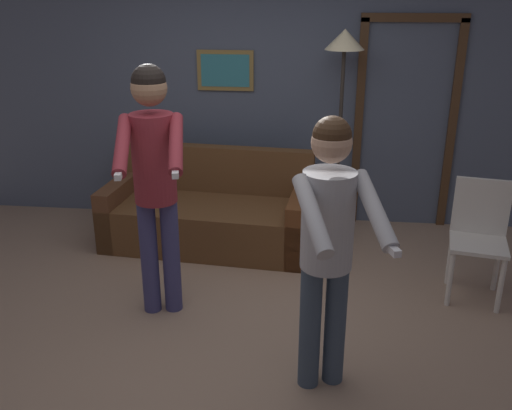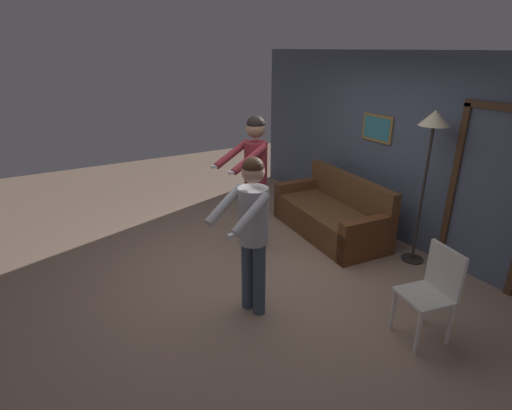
{
  "view_description": "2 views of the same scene",
  "coord_description": "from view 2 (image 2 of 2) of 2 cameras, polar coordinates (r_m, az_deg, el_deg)",
  "views": [
    {
      "loc": [
        0.64,
        -3.47,
        2.33
      ],
      "look_at": [
        0.27,
        -0.18,
        1.04
      ],
      "focal_mm": 40.0,
      "sensor_mm": 36.0,
      "label": 1
    },
    {
      "loc": [
        3.83,
        -2.29,
        2.62
      ],
      "look_at": [
        0.25,
        -0.2,
        0.99
      ],
      "focal_mm": 28.0,
      "sensor_mm": 36.0,
      "label": 2
    }
  ],
  "objects": [
    {
      "name": "back_wall_assembly",
      "position": [
        6.03,
        19.11,
        7.69
      ],
      "size": [
        6.4,
        0.1,
        2.6
      ],
      "color": "#4F5A6F",
      "rests_on": "ground_plane"
    },
    {
      "name": "couch",
      "position": [
        6.08,
        10.69,
        -1.52
      ],
      "size": [
        1.97,
        1.01,
        0.87
      ],
      "color": "brown",
      "rests_on": "ground_plane"
    },
    {
      "name": "person_standing_right",
      "position": [
        3.92,
        -0.57,
        -2.64
      ],
      "size": [
        0.57,
        0.66,
        1.68
      ],
      "color": "#3E4D60",
      "rests_on": "ground_plane"
    },
    {
      "name": "person_standing_left",
      "position": [
        5.19,
        -0.2,
        4.94
      ],
      "size": [
        0.53,
        0.76,
        1.84
      ],
      "color": "#3D3D70",
      "rests_on": "ground_plane"
    },
    {
      "name": "dining_chair_distant",
      "position": [
        4.15,
        23.97,
        -10.83
      ],
      "size": [
        0.49,
        0.49,
        0.93
      ],
      "color": "silver",
      "rests_on": "ground_plane"
    },
    {
      "name": "torchiere_lamp",
      "position": [
        5.19,
        23.84,
        9.02
      ],
      "size": [
        0.36,
        0.36,
        1.96
      ],
      "color": "#332D28",
      "rests_on": "ground_plane"
    },
    {
      "name": "ground_plane",
      "position": [
        5.17,
        0.59,
        -8.91
      ],
      "size": [
        12.0,
        12.0,
        0.0
      ],
      "primitive_type": "plane",
      "color": "#9E8069"
    }
  ]
}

